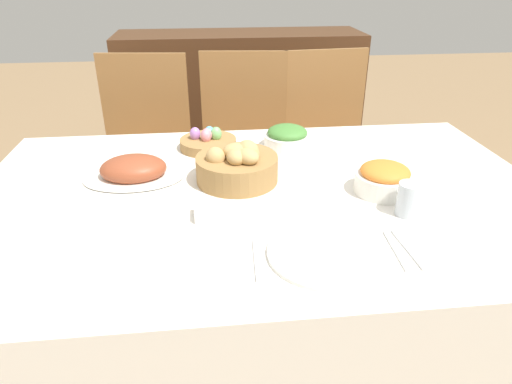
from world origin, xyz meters
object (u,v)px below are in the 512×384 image
Objects in this scene: chair_far_right at (329,148)px; chair_far_center at (244,152)px; fork at (256,259)px; green_salad_bowl at (287,137)px; dinner_plate at (327,253)px; sideboard at (241,110)px; drinking_cup at (409,199)px; ham_platter at (134,170)px; chair_far_left at (145,156)px; egg_basket at (208,142)px; knife at (395,250)px; bread_basket at (238,165)px; carrot_bowl at (384,179)px; spoon at (408,249)px; butter_dish at (215,212)px.

chair_far_right is 0.43m from chair_far_center.
chair_far_center is at bearing 89.54° from fork.
dinner_plate is at bearing -92.03° from green_salad_bowl.
sideboard is at bearing 109.87° from chair_far_right.
fork is at bearing -159.18° from drinking_cup.
chair_far_center reaches higher than ham_platter.
green_salad_bowl is (0.59, -0.56, 0.28)m from chair_far_left.
chair_far_center reaches higher than green_salad_bowl.
fork is at bearing -180.00° from dinner_plate.
egg_basket is 1.23× the size of fork.
chair_far_left reaches higher than green_salad_bowl.
green_salad_bowl reaches higher than dinner_plate.
chair_far_right is 4.90× the size of egg_basket.
green_salad_bowl is at bearing -3.81° from egg_basket.
chair_far_left is 3.56× the size of dinner_plate.
chair_far_right is 0.91m from chair_far_left.
fork is 0.33m from knife.
chair_far_right is 1.36m from fork.
chair_far_right is at bearing 84.96° from knife.
bread_basket reaches higher than knife.
carrot_bowl reaches higher than fork.
green_salad_bowl is 0.70m from spoon.
dinner_plate is at bearing 176.88° from spoon.
chair_far_right is 6.00× the size of spoon.
ham_platter is at bearing -111.84° from chair_far_center.
knife is (0.42, -0.70, -0.02)m from egg_basket.
sideboard is 1.94m from drinking_cup.
dinner_plate is at bearing 3.12° from fork.
sideboard reaches higher than green_salad_bowl.
dinner_plate is at bearing -110.41° from chair_far_right.
fork is 1.00× the size of spoon.
butter_dish is (-0.16, -1.04, 0.26)m from chair_far_center.
chair_far_center is 5.87× the size of green_salad_bowl.
bread_basket is at bearing 70.27° from butter_dish.
green_salad_bowl is (0.28, -0.02, 0.01)m from egg_basket.
fork is (-0.19, -0.68, -0.03)m from green_salad_bowl.
carrot_bowl is (0.80, -0.95, 0.28)m from chair_far_left.
spoon is (0.03, 0.00, 0.00)m from knife.
chair_far_right is at bearing 5.93° from chair_far_center.
chair_far_left is (-0.91, -0.00, 0.00)m from chair_far_right.
chair_far_center is at bearing 107.63° from drinking_cup.
chair_far_center is at bearing 93.94° from dinner_plate.
egg_basket is 0.83m from spoon.
chair_far_left is at bearing 130.34° from carrot_bowl.
bread_basket is 1.23× the size of egg_basket.
carrot_bowl is at bearing -16.13° from bread_basket.
ham_platter is at bearing -142.24° from chair_far_right.
spoon is (-0.15, -1.24, 0.24)m from chair_far_right.
dinner_plate is 0.31m from drinking_cup.
ham_platter reaches higher than butter_dish.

